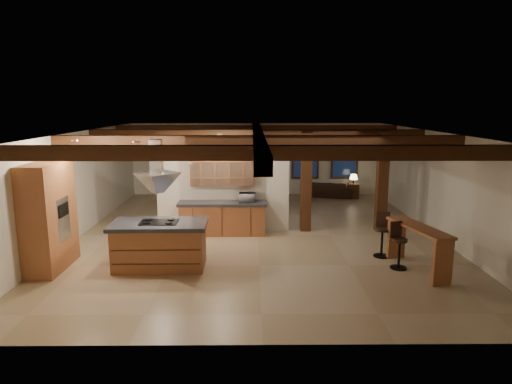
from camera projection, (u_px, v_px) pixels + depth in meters
ground at (258, 235)px, 12.92m from camera, size 12.00×12.00×0.00m
room_walls at (258, 173)px, 12.58m from camera, size 12.00×12.00×12.00m
ceiling_beams at (258, 137)px, 12.39m from camera, size 10.00×12.00×0.28m
timber_posts at (345, 171)px, 13.10m from camera, size 2.50×0.30×2.90m
partition_wall at (223, 194)px, 13.19m from camera, size 3.80×0.18×2.20m
pantry_cabinet at (49, 217)px, 10.10m from camera, size 0.67×1.60×2.40m
back_counter at (223, 218)px, 12.93m from camera, size 2.50×0.66×0.94m
upper_display_cabinet at (222, 169)px, 12.86m from camera, size 1.80×0.36×0.95m
range_hood at (158, 190)px, 10.06m from camera, size 1.10×1.10×1.40m
back_windows at (325, 158)px, 18.48m from camera, size 2.70×0.07×1.70m
framed_art at (219, 153)px, 18.41m from camera, size 0.65×0.05×0.85m
recessed_cans at (149, 139)px, 10.45m from camera, size 3.16×2.46×0.03m
kitchen_island at (160, 244)px, 10.30m from camera, size 2.15×1.17×1.06m
dining_table at (235, 201)px, 15.75m from camera, size 2.17×1.56×0.69m
sofa at (327, 189)px, 18.29m from camera, size 2.13×1.23×0.59m
microwave at (247, 197)px, 12.82m from camera, size 0.48×0.34×0.26m
bar_counter at (418, 241)px, 10.05m from camera, size 0.93×2.00×1.02m
side_table at (353, 191)px, 18.01m from camera, size 0.55×0.55×0.57m
table_lamp at (354, 177)px, 17.91m from camera, size 0.31×0.31×0.36m
bar_stool_a at (398, 245)px, 10.23m from camera, size 0.40×0.41×1.06m
bar_stool_b at (382, 234)px, 11.03m from camera, size 0.40×0.41×1.08m
dining_chairs at (235, 192)px, 15.69m from camera, size 2.27×2.27×1.32m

